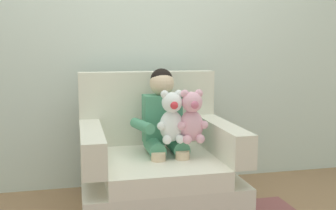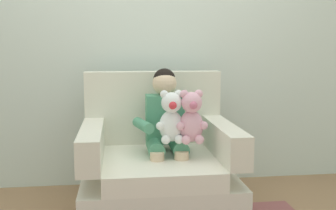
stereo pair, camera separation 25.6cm
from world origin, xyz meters
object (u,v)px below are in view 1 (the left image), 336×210
object	(u,v)px
seated_child	(164,122)
plush_white	(172,118)
armchair	(156,169)
plush_pink	(192,118)

from	to	relation	value
seated_child	plush_white	distance (m)	0.17
armchair	plush_white	distance (m)	0.40
plush_pink	plush_white	size ratio (longest dim) A/B	1.01
seated_child	plush_pink	world-z (taller)	seated_child
seated_child	plush_pink	bearing A→B (deg)	-59.02
plush_white	armchair	bearing A→B (deg)	118.20
seated_child	plush_white	bearing A→B (deg)	-91.59
armchair	plush_pink	world-z (taller)	armchair
seated_child	plush_pink	distance (m)	0.24
plush_white	plush_pink	bearing A→B (deg)	-13.66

